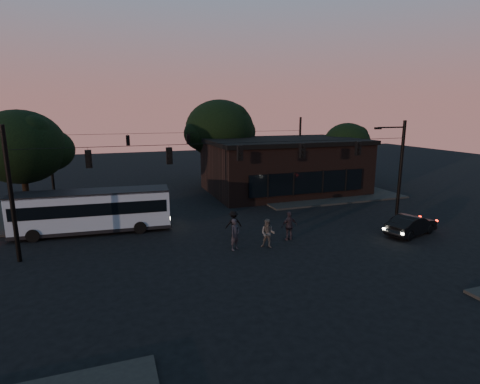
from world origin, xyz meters
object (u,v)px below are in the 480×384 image
object	(u,v)px
pedestrian_b	(268,233)
pedestrian_c	(289,226)
building	(283,165)
pedestrian_d	(234,223)
pedestrian_a	(235,234)
bus	(93,209)
car	(411,225)

from	to	relation	value
pedestrian_b	pedestrian_c	world-z (taller)	pedestrian_c
building	pedestrian_d	bearing A→B (deg)	-128.37
pedestrian_b	pedestrian_c	distance (m)	2.02
pedestrian_a	pedestrian_d	distance (m)	2.49
building	pedestrian_d	world-z (taller)	building
bus	pedestrian_a	distance (m)	10.34
car	pedestrian_d	xyz separation A→B (m)	(-11.37, 3.71, 0.19)
bus	pedestrian_d	distance (m)	9.69
pedestrian_d	pedestrian_a	bearing A→B (deg)	71.33
bus	pedestrian_b	distance (m)	12.14
pedestrian_a	pedestrian_c	distance (m)	3.87
pedestrian_c	pedestrian_b	bearing A→B (deg)	17.83
building	pedestrian_d	size ratio (longest dim) A/B	8.75
car	pedestrian_c	bearing A→B (deg)	61.67
pedestrian_a	pedestrian_d	bearing A→B (deg)	40.86
car	pedestrian_a	world-z (taller)	pedestrian_a
pedestrian_d	pedestrian_c	bearing A→B (deg)	146.59
pedestrian_a	bus	bearing A→B (deg)	108.85
pedestrian_b	building	bearing A→B (deg)	94.89
bus	pedestrian_d	bearing A→B (deg)	-20.40
pedestrian_a	pedestrian_c	size ratio (longest dim) A/B	1.00
building	pedestrian_c	world-z (taller)	building
bus	car	world-z (taller)	bus
pedestrian_a	pedestrian_d	world-z (taller)	pedestrian_a
pedestrian_b	pedestrian_d	xyz separation A→B (m)	(-1.28, 2.71, -0.02)
bus	pedestrian_c	xyz separation A→B (m)	(11.90, -5.97, -0.67)
car	pedestrian_b	bearing A→B (deg)	68.34
pedestrian_c	pedestrian_d	size ratio (longest dim) A/B	1.09
pedestrian_c	pedestrian_d	bearing A→B (deg)	-36.89
bus	pedestrian_d	xyz separation A→B (m)	(8.77, -4.06, -0.74)
pedestrian_a	pedestrian_b	xyz separation A→B (m)	(1.99, -0.33, -0.06)
car	pedestrian_b	size ratio (longest dim) A/B	2.31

